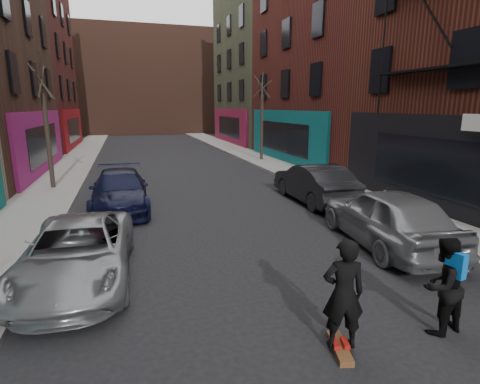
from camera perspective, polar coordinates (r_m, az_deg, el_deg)
sidewalk_left at (r=31.04m, az=-23.14°, el=5.05°), size 2.50×84.00×0.13m
sidewalk_right at (r=32.17m, az=-0.34°, el=6.33°), size 2.50×84.00×0.13m
buildings_right at (r=23.70m, az=29.41°, el=21.66°), size 12.00×56.00×16.00m
building_far at (r=56.79m, az=-14.55°, el=15.81°), size 40.00×10.00×14.00m
tree_left_far at (r=18.93m, az=-27.55°, el=10.33°), size 2.00×2.00×6.50m
tree_right_far at (r=26.24m, az=3.37°, el=12.40°), size 2.00×2.00×6.80m
parked_left_far at (r=9.00m, az=-23.47°, el=-8.38°), size 2.44×4.90×1.33m
parked_left_end at (r=14.53m, az=-17.86°, el=0.19°), size 2.03×4.97×1.44m
parked_right_far at (r=11.00m, az=21.53°, el=-3.52°), size 2.52×5.05×1.65m
parked_right_end at (r=15.26m, az=11.21°, el=1.37°), size 1.72×4.73×1.55m
skateboard at (r=6.58m, az=14.95°, el=-21.99°), size 0.42×0.83×0.10m
skateboarder at (r=6.10m, az=15.47°, el=-14.72°), size 0.74×0.58×1.78m
pedestrian at (r=7.27m, az=28.50°, el=-12.38°), size 0.91×0.76×1.69m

